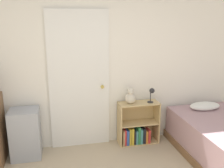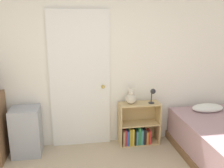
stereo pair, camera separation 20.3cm
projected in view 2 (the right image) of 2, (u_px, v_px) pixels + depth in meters
The scene contains 6 objects.
wall_back at pixel (87, 65), 3.80m from camera, with size 10.00×0.06×2.55m.
door_closed at pixel (80, 81), 3.79m from camera, with size 0.91×0.09×2.10m.
storage_bin at pixel (26, 131), 3.66m from camera, with size 0.41×0.37×0.72m.
bookshelf at pixel (137, 129), 4.00m from camera, with size 0.64×0.27×0.68m.
teddy_bear at pixel (131, 97), 3.85m from camera, with size 0.16×0.16×0.25m.
desk_lamp at pixel (153, 93), 3.85m from camera, with size 0.10×0.10×0.24m.
Camera 2 is at (-0.23, -1.52, 1.96)m, focal length 40.00 mm.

